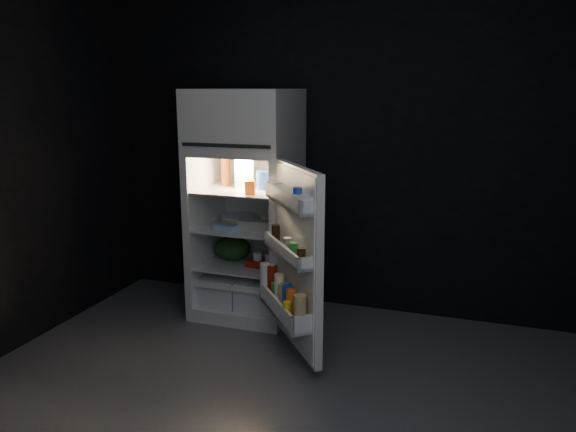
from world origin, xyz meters
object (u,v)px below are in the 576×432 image
at_px(milk_jug, 245,172).
at_px(egg_carton, 258,225).
at_px(yogurt_tray, 265,264).
at_px(refrigerator, 247,196).
at_px(fridge_door, 293,262).

xyz_separation_m(milk_jug, egg_carton, (0.17, -0.15, -0.38)).
height_order(milk_jug, yogurt_tray, milk_jug).
height_order(refrigerator, yogurt_tray, refrigerator).
height_order(fridge_door, milk_jug, fridge_door).
bearing_deg(refrigerator, fridge_door, -47.89).
relative_size(refrigerator, yogurt_tray, 6.48).
xyz_separation_m(refrigerator, yogurt_tray, (0.19, -0.11, -0.50)).
bearing_deg(refrigerator, yogurt_tray, -29.72).
distance_m(fridge_door, milk_jug, 1.05).
height_order(fridge_door, yogurt_tray, fridge_door).
relative_size(refrigerator, egg_carton, 5.95).
distance_m(egg_carton, yogurt_tray, 0.31).
height_order(fridge_door, egg_carton, fridge_door).
bearing_deg(egg_carton, fridge_door, -53.08).
bearing_deg(yogurt_tray, refrigerator, 157.91).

